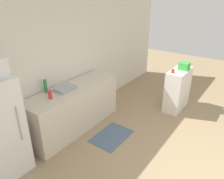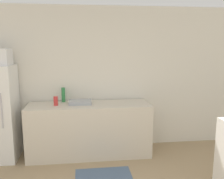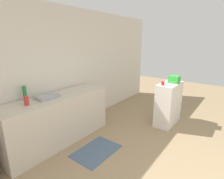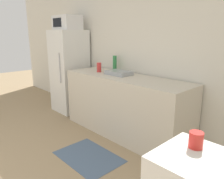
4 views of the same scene
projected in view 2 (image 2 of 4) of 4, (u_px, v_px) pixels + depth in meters
name	position (u px, v px, depth m)	size (l,w,h in m)	color
wall_back	(83.00, 79.00, 4.57)	(8.00, 0.06, 2.60)	silver
counter	(89.00, 129.00, 4.36)	(2.10, 0.65, 0.91)	beige
sink_basin	(80.00, 102.00, 4.29)	(0.38, 0.26, 0.06)	#9EA3A8
bottle_tall	(63.00, 95.00, 4.43)	(0.06, 0.06, 0.26)	#2D7F42
bottle_short	(56.00, 101.00, 4.17)	(0.07, 0.07, 0.15)	red
kitchen_rug	(104.00, 177.00, 3.65)	(0.83, 0.57, 0.01)	slate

